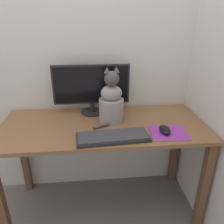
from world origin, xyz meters
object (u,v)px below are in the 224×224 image
Objects in this scene: cat at (111,102)px; computer_mouse_right at (165,130)px; keyboard at (113,137)px; monitor at (91,87)px.

computer_mouse_right is at bearing -41.35° from cat.
cat is (-0.31, 0.20, 0.12)m from computer_mouse_right.
computer_mouse_right reaches higher than keyboard.
cat is (0.01, 0.24, 0.13)m from keyboard.
monitor is 1.25× the size of keyboard.
computer_mouse_right is (0.44, -0.35, -0.17)m from monitor.
monitor is 1.46× the size of cat.
computer_mouse_right is 0.39m from cat.
keyboard is 3.77× the size of computer_mouse_right.
monitor is 0.45m from keyboard.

